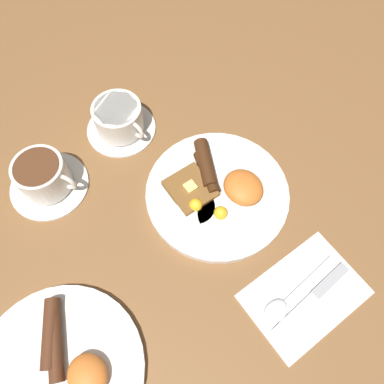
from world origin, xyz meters
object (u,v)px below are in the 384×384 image
teacup_far (44,178)px  spoon (283,304)px  breakfast_plate_far (60,371)px  teacup_near (119,120)px  breakfast_plate_near (217,191)px  knife (315,295)px

teacup_far → spoon: bearing=-156.9°
breakfast_plate_far → teacup_near: 0.45m
breakfast_plate_near → breakfast_plate_far: bearing=101.9°
teacup_far → teacup_near: bearing=-82.5°
breakfast_plate_near → breakfast_plate_far: 0.39m
breakfast_plate_far → teacup_near: (0.32, -0.32, 0.02)m
teacup_near → teacup_far: (-0.02, 0.18, 0.00)m
teacup_near → breakfast_plate_far: bearing=134.3°
teacup_near → teacup_far: bearing=97.5°
breakfast_plate_far → knife: bearing=-113.3°
teacup_far → knife: 0.51m
breakfast_plate_near → teacup_far: bearing=47.6°
teacup_near → breakfast_plate_near: bearing=-167.3°
breakfast_plate_far → teacup_far: teacup_far is taller
breakfast_plate_near → teacup_near: bearing=12.7°
breakfast_plate_near → teacup_far: teacup_far is taller
spoon → breakfast_plate_near: bearing=-103.8°
breakfast_plate_far → spoon: breakfast_plate_far is taller
teacup_near → knife: size_ratio=0.82×
teacup_far → breakfast_plate_far: bearing=153.8°
breakfast_plate_near → knife: bearing=-179.6°
breakfast_plate_near → teacup_far: (0.21, 0.23, 0.02)m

